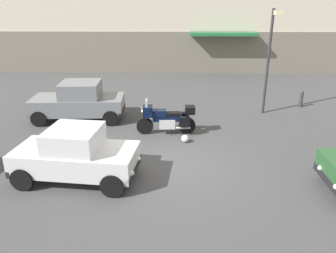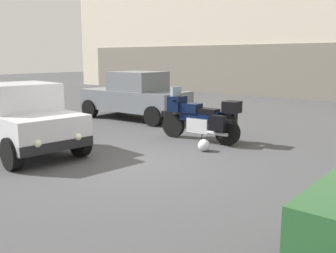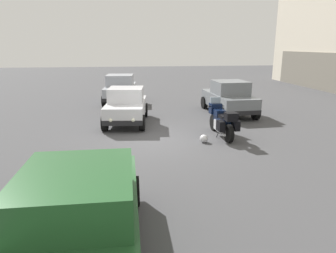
# 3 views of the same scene
# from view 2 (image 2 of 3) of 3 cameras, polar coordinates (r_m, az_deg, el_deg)

# --- Properties ---
(ground_plane) EXTENTS (80.00, 80.00, 0.00)m
(ground_plane) POSITION_cam_2_polar(r_m,az_deg,el_deg) (7.85, -5.38, -5.35)
(ground_plane) COLOR #424244
(motorcycle) EXTENTS (2.26, 0.78, 1.36)m
(motorcycle) POSITION_cam_2_polar(r_m,az_deg,el_deg) (9.64, 4.97, 1.40)
(motorcycle) COLOR black
(motorcycle) RESTS_ON ground
(helmet) EXTENTS (0.28, 0.28, 0.28)m
(helmet) POSITION_cam_2_polar(r_m,az_deg,el_deg) (8.70, 5.44, -2.83)
(helmet) COLOR silver
(helmet) RESTS_ON ground
(car_hatchback_near) EXTENTS (3.94, 1.95, 1.64)m
(car_hatchback_near) POSITION_cam_2_polar(r_m,az_deg,el_deg) (13.18, -4.89, 4.66)
(car_hatchback_near) COLOR slate
(car_hatchback_near) RESTS_ON ground
(car_compact_side) EXTENTS (3.59, 2.03, 1.56)m
(car_compact_side) POSITION_cam_2_polar(r_m,az_deg,el_deg) (9.11, -21.35, 1.13)
(car_compact_side) COLOR silver
(car_compact_side) RESTS_ON ground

